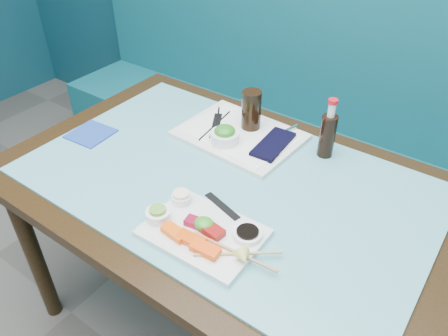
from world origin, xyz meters
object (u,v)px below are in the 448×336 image
Objects in this scene: cola_glass at (251,110)px; blue_napkin at (91,134)px; sashimi_plate at (203,233)px; serving_tray at (240,135)px; seaweed_bowl at (225,137)px; dining_table at (226,201)px; booth_bench at (326,153)px; cola_bottle_body at (327,136)px.

blue_napkin is at bearing -142.01° from cola_glass.
sashimi_plate is 2.15× the size of cola_glass.
cola_glass reaches higher than sashimi_plate.
serving_tray is 0.10m from cola_glass.
cola_glass reaches higher than seaweed_bowl.
cola_glass is at bearing 107.57° from dining_table.
booth_bench is 0.74m from cola_glass.
dining_table is at bearing -90.00° from booth_bench.
seaweed_bowl is (-0.20, 0.37, 0.03)m from sashimi_plate.
booth_bench is 0.74m from cola_bottle_body.
booth_bench is at bearing 81.30° from cola_glass.
blue_napkin is at bearing -152.89° from seaweed_bowl.
cola_bottle_body is (0.28, 0.02, -0.01)m from cola_glass.
serving_tray is at bearing -100.30° from cola_glass.
cola_glass is at bearing 81.25° from seaweed_bowl.
serving_tray reaches higher than dining_table.
serving_tray is at bearing 113.85° from dining_table.
dining_table is 0.27m from sashimi_plate.
seaweed_bowl is at bearing 27.11° from blue_napkin.
blue_napkin is (-0.44, -0.35, -0.08)m from cola_glass.
cola_glass is 1.02× the size of blue_napkin.
booth_bench is at bearing 93.56° from sashimi_plate.
sashimi_plate is at bearing -100.65° from cola_bottle_body.
dining_table is 9.65× the size of cola_bottle_body.
sashimi_plate is at bearing -61.91° from seaweed_bowl.
sashimi_plate is at bearing -70.41° from cola_glass.
blue_napkin is (-0.62, 0.16, -0.01)m from sashimi_plate.
cola_bottle_body is (0.19, -0.55, 0.46)m from booth_bench.
dining_table is at bearing -53.39° from seaweed_bowl.
booth_bench reaches higher than cola_bottle_body.
blue_napkin is (-0.72, -0.37, -0.07)m from cola_bottle_body.
cola_bottle_body reaches higher than sashimi_plate.
seaweed_bowl is at bearing 126.61° from dining_table.
serving_tray is 0.52m from blue_napkin.
cola_bottle_body reaches higher than blue_napkin.
sashimi_plate is 0.54m from cola_bottle_body.
serving_tray is at bearing 82.41° from seaweed_bowl.
cola_bottle_body is (0.10, 0.52, 0.06)m from sashimi_plate.
booth_bench is at bearing 109.25° from cola_bottle_body.
booth_bench is 0.74m from serving_tray.
booth_bench reaches higher than seaweed_bowl.
seaweed_bowl reaches higher than blue_napkin.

